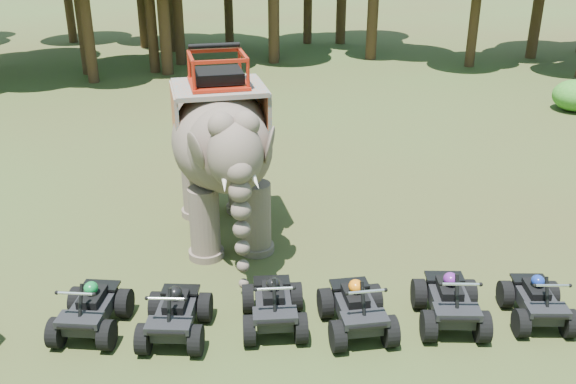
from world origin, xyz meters
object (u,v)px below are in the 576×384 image
atv_3 (357,302)px  atv_1 (174,308)px  atv_2 (273,299)px  atv_4 (451,295)px  elephant (222,146)px  atv_0 (90,303)px  atv_5 (538,295)px

atv_3 → atv_1: bearing=173.9°
atv_2 → atv_3: (1.65, -0.19, 0.02)m
atv_3 → atv_4: (1.92, 0.18, 0.01)m
atv_4 → atv_1: bearing=-174.5°
atv_3 → atv_4: 1.93m
atv_1 → atv_3: atv_3 is taller
elephant → atv_2: 4.67m
atv_1 → atv_0: bearing=176.4°
atv_4 → atv_5: bearing=4.0°
atv_5 → atv_4: bearing=-176.6°
atv_4 → atv_5: 1.81m
atv_2 → atv_3: bearing=-9.4°
atv_2 → atv_5: (5.38, 0.02, -0.04)m
atv_1 → atv_5: (7.31, 0.29, -0.03)m
elephant → atv_5: elephant is taller
atv_0 → atv_1: bearing=-1.3°
atv_1 → atv_5: atv_1 is taller
atv_2 → atv_0: bearing=177.8°
atv_1 → atv_5: 7.32m
atv_2 → atv_3: atv_3 is taller
atv_5 → atv_2: bearing=-177.4°
atv_2 → atv_4: bearing=-2.9°
atv_0 → atv_3: (5.29, -0.16, 0.02)m
atv_4 → elephant: bearing=141.9°
atv_1 → atv_2: atv_2 is taller
atv_3 → atv_2: bearing=166.1°
atv_2 → atv_4: atv_4 is taller
atv_0 → elephant: bearing=66.5°
atv_1 → atv_4: bearing=6.9°
atv_1 → atv_3: (3.59, 0.07, 0.02)m
atv_2 → atv_3: size_ratio=0.98×
atv_1 → atv_3: bearing=5.4°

